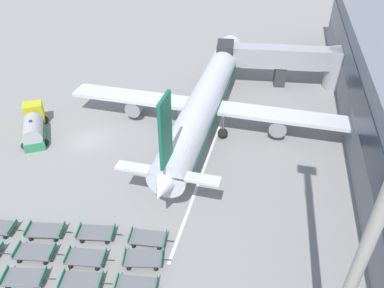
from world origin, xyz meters
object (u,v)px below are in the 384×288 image
Objects in this scene: baggage_dolly_row_mid_a_col_c at (35,252)px; baggage_dolly_row_mid_b_col_e at (148,238)px; baggage_dolly_row_mid_a_col_e at (143,259)px; baggage_dolly_row_mid_b_col_d at (96,233)px; baggage_dolly_row_near_col_c at (24,278)px; airplane at (206,98)px; baggage_dolly_row_near_col_e at (136,286)px; baggage_dolly_row_mid_a_col_d at (86,258)px; baggage_dolly_row_mid_b_col_c at (45,231)px; baggage_dolly_row_near_col_d at (81,282)px; fuel_tanker_primary at (34,128)px.

baggage_dolly_row_mid_a_col_c is 9.30m from baggage_dolly_row_mid_b_col_e.
baggage_dolly_row_mid_a_col_e is at bearing -81.73° from baggage_dolly_row_mid_b_col_e.
baggage_dolly_row_mid_a_col_c is 9.02m from baggage_dolly_row_mid_a_col_e.
baggage_dolly_row_near_col_c is at bearing -122.70° from baggage_dolly_row_mid_b_col_d.
baggage_dolly_row_near_col_c is 9.18m from baggage_dolly_row_mid_a_col_e.
baggage_dolly_row_mid_a_col_c is at bearing -111.94° from airplane.
baggage_dolly_row_near_col_e is at bearing 8.22° from baggage_dolly_row_near_col_c.
baggage_dolly_row_mid_a_col_d and baggage_dolly_row_mid_b_col_d have the same top height.
baggage_dolly_row_near_col_c is at bearing -78.32° from baggage_dolly_row_mid_b_col_c.
airplane is 9.70× the size of baggage_dolly_row_mid_a_col_e.
baggage_dolly_row_near_col_d is 4.84m from baggage_dolly_row_mid_b_col_d.
baggage_dolly_row_mid_a_col_d is 5.25m from baggage_dolly_row_mid_b_col_e.
baggage_dolly_row_near_col_c and baggage_dolly_row_mid_a_col_d have the same top height.
baggage_dolly_row_mid_b_col_d is at bearing 141.30° from baggage_dolly_row_near_col_e.
baggage_dolly_row_mid_b_col_e is at bearing -33.89° from fuel_tanker_primary.
baggage_dolly_row_mid_b_col_d is (4.02, 3.07, 0.00)m from baggage_dolly_row_mid_a_col_c.
baggage_dolly_row_near_col_c and baggage_dolly_row_mid_b_col_d have the same top height.
baggage_dolly_row_near_col_c is at bearing -143.57° from baggage_dolly_row_mid_a_col_d.
baggage_dolly_row_mid_a_col_c and baggage_dolly_row_mid_a_col_d have the same top height.
baggage_dolly_row_near_col_e is 1.00× the size of baggage_dolly_row_mid_a_col_e.
airplane is 27.85m from baggage_dolly_row_near_col_c.
baggage_dolly_row_mid_a_col_d is at bearing -144.22° from baggage_dolly_row_mid_b_col_e.
baggage_dolly_row_near_col_c is 1.01× the size of baggage_dolly_row_mid_b_col_e.
airplane is at bearing 89.12° from baggage_dolly_row_near_col_e.
baggage_dolly_row_near_col_e is (4.22, 0.57, 0.00)m from baggage_dolly_row_near_col_d.
baggage_dolly_row_mid_a_col_c is at bearing -157.70° from baggage_dolly_row_mid_b_col_e.
baggage_dolly_row_mid_a_col_e is (8.37, 3.77, 0.00)m from baggage_dolly_row_near_col_c.
baggage_dolly_row_near_col_c is at bearing -77.05° from baggage_dolly_row_mid_a_col_c.
baggage_dolly_row_mid_a_col_d is at bearing -102.68° from airplane.
baggage_dolly_row_near_col_e is 1.00× the size of baggage_dolly_row_mid_b_col_d.
baggage_dolly_row_near_col_d is 1.00× the size of baggage_dolly_row_mid_a_col_d.
baggage_dolly_row_mid_a_col_d and baggage_dolly_row_mid_b_col_c have the same top height.
baggage_dolly_row_near_col_c is 6.44m from baggage_dolly_row_mid_b_col_d.
airplane reaches higher than fuel_tanker_primary.
baggage_dolly_row_mid_b_col_e is at bearing 97.54° from baggage_dolly_row_near_col_e.
baggage_dolly_row_mid_b_col_d is 4.61m from baggage_dolly_row_mid_b_col_e.
fuel_tanker_primary is 23.13m from baggage_dolly_row_near_col_d.
airplane reaches higher than baggage_dolly_row_mid_a_col_d.
baggage_dolly_row_mid_a_col_e and baggage_dolly_row_mid_b_col_e have the same top height.
baggage_dolly_row_mid_b_col_c is at bearing 160.60° from baggage_dolly_row_near_col_e.
baggage_dolly_row_mid_b_col_c and baggage_dolly_row_mid_b_col_e have the same top height.
airplane reaches higher than baggage_dolly_row_mid_b_col_c.
baggage_dolly_row_mid_a_col_d is (-0.65, 2.13, 0.00)m from baggage_dolly_row_near_col_d.
baggage_dolly_row_near_col_d is at bearing -141.74° from baggage_dolly_row_mid_a_col_e.
baggage_dolly_row_near_col_d is 1.00× the size of baggage_dolly_row_mid_b_col_e.
baggage_dolly_row_near_col_e is at bearing -38.70° from baggage_dolly_row_mid_b_col_d.
baggage_dolly_row_mid_a_col_c is 4.36m from baggage_dolly_row_mid_a_col_d.
baggage_dolly_row_mid_b_col_d and baggage_dolly_row_mid_b_col_e have the same top height.
baggage_dolly_row_mid_b_col_c is 9.11m from baggage_dolly_row_mid_b_col_e.
baggage_dolly_row_near_col_d is at bearing -78.35° from baggage_dolly_row_mid_b_col_d.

